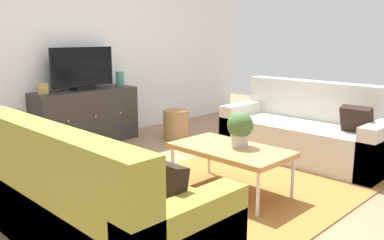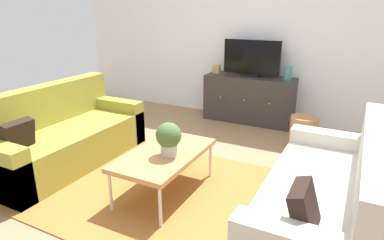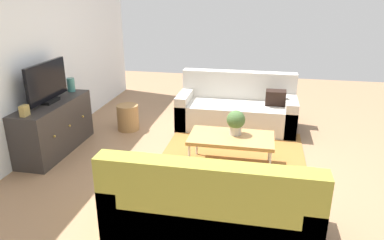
{
  "view_description": "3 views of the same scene",
  "coord_description": "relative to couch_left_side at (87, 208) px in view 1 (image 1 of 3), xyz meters",
  "views": [
    {
      "loc": [
        -2.71,
        -2.31,
        1.38
      ],
      "look_at": [
        0.0,
        0.35,
        0.59
      ],
      "focal_mm": 38.0,
      "sensor_mm": 36.0,
      "label": 1
    },
    {
      "loc": [
        1.49,
        -2.53,
        1.68
      ],
      "look_at": [
        0.0,
        0.35,
        0.59
      ],
      "focal_mm": 31.2,
      "sensor_mm": 36.0,
      "label": 2
    },
    {
      "loc": [
        -4.13,
        -0.47,
        2.15
      ],
      "look_at": [
        0.0,
        0.35,
        0.59
      ],
      "focal_mm": 33.69,
      "sensor_mm": 36.0,
      "label": 3
    }
  ],
  "objects": [
    {
      "name": "area_rug",
      "position": [
        1.44,
        -0.05,
        -0.28
      ],
      "size": [
        2.5,
        1.9,
        0.01
      ],
      "primitive_type": "cube",
      "color": "#9E662D",
      "rests_on": "ground_plane"
    },
    {
      "name": "potted_plant",
      "position": [
        1.49,
        -0.08,
        0.31
      ],
      "size": [
        0.23,
        0.23,
        0.31
      ],
      "color": "#B7B2A8",
      "rests_on": "coffee_table"
    },
    {
      "name": "wall_back",
      "position": [
        1.44,
        2.65,
        1.07
      ],
      "size": [
        6.4,
        0.12,
        2.7
      ],
      "primitive_type": "cube",
      "color": "white",
      "rests_on": "ground_plane"
    },
    {
      "name": "wicker_basket",
      "position": [
        2.37,
        1.68,
        -0.08
      ],
      "size": [
        0.34,
        0.34,
        0.41
      ],
      "primitive_type": "cylinder",
      "color": "#9E7547",
      "rests_on": "ground_plane"
    },
    {
      "name": "tv_console",
      "position": [
        1.43,
        2.37,
        0.07
      ],
      "size": [
        1.34,
        0.47,
        0.7
      ],
      "color": "#332D2B",
      "rests_on": "ground_plane"
    },
    {
      "name": "flat_screen_tv",
      "position": [
        1.43,
        2.39,
        0.68
      ],
      "size": [
        0.86,
        0.16,
        0.54
      ],
      "color": "black",
      "rests_on": "tv_console"
    },
    {
      "name": "couch_left_side",
      "position": [
        0.0,
        0.0,
        0.0
      ],
      "size": [
        0.82,
        1.84,
        0.86
      ],
      "color": "olive",
      "rests_on": "ground_plane"
    },
    {
      "name": "coffee_table",
      "position": [
        1.41,
        -0.04,
        0.1
      ],
      "size": [
        0.58,
        1.04,
        0.42
      ],
      "color": "#B7844C",
      "rests_on": "ground_plane"
    },
    {
      "name": "ground_plane",
      "position": [
        1.44,
        0.1,
        -0.28
      ],
      "size": [
        10.0,
        10.0,
        0.0
      ],
      "primitive_type": "plane",
      "color": "#997251"
    },
    {
      "name": "mantel_clock",
      "position": [
        0.88,
        2.37,
        0.49
      ],
      "size": [
        0.11,
        0.07,
        0.13
      ],
      "primitive_type": "cube",
      "color": "tan",
      "rests_on": "tv_console"
    },
    {
      "name": "couch_right_side",
      "position": [
        2.87,
        0.0,
        0.0
      ],
      "size": [
        0.82,
        1.84,
        0.86
      ],
      "color": "beige",
      "rests_on": "ground_plane"
    },
    {
      "name": "glass_vase",
      "position": [
        1.98,
        2.37,
        0.52
      ],
      "size": [
        0.11,
        0.11,
        0.2
      ],
      "primitive_type": "cylinder",
      "color": "teal",
      "rests_on": "tv_console"
    }
  ]
}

